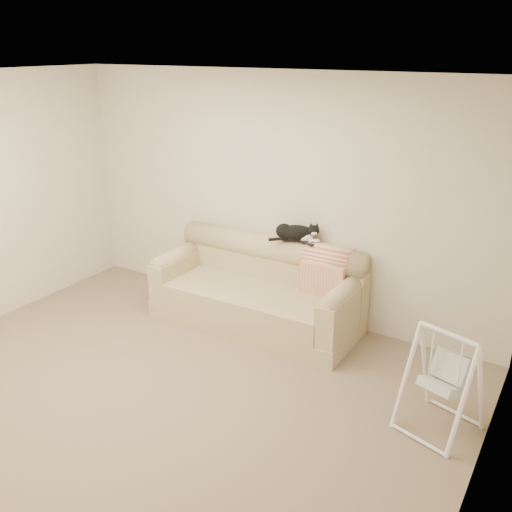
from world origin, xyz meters
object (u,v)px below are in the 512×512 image
Objects in this scene: sofa at (259,291)px; baby_swing at (443,381)px; remote_b at (307,244)px; tuxedo_cat at (296,232)px; remote_a at (291,240)px.

sofa is 2.30m from baby_swing.
baby_swing is (2.14, -0.85, 0.07)m from sofa.
remote_b is 0.21× the size of baby_swing.
remote_a is at bearing -167.72° from tuxedo_cat.
sofa is 0.65m from remote_a.
sofa is 12.47× the size of remote_b.
remote_b reaches higher than baby_swing.
baby_swing is (1.89, -1.07, -0.49)m from remote_a.
remote_b is at bearing 147.93° from baby_swing.
remote_b is at bearing 25.41° from sofa.
remote_b is (0.20, -0.01, -0.00)m from remote_a.
sofa is at bearing 158.43° from baby_swing.
baby_swing is at bearing -32.07° from remote_b.
sofa is 2.58× the size of baby_swing.
sofa is at bearing -138.71° from remote_a.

